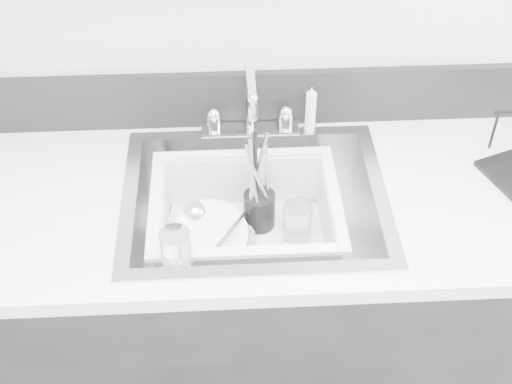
{
  "coord_description": "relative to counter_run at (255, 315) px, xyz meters",
  "views": [
    {
      "loc": [
        -0.06,
        -0.08,
        2.09
      ],
      "look_at": [
        0.0,
        1.14,
        0.98
      ],
      "focal_mm": 50.0,
      "sensor_mm": 36.0,
      "label": 1
    }
  ],
  "objects": [
    {
      "name": "room_shell",
      "position": [
        0.0,
        -0.8,
        1.22
      ],
      "size": [
        3.5,
        3.0,
        2.6
      ],
      "color": "silver",
      "rests_on": "ground"
    },
    {
      "name": "counter_run",
      "position": [
        0.0,
        0.0,
        0.0
      ],
      "size": [
        3.2,
        0.62,
        0.92
      ],
      "color": "black",
      "rests_on": "ground"
    },
    {
      "name": "backsplash",
      "position": [
        0.0,
        0.3,
        0.54
      ],
      "size": [
        3.2,
        0.02,
        0.16
      ],
      "primitive_type": "cube",
      "color": "black",
      "rests_on": "counter_run"
    },
    {
      "name": "sink",
      "position": [
        0.0,
        0.0,
        0.37
      ],
      "size": [
        0.64,
        0.52,
        0.2
      ],
      "primitive_type": null,
      "color": "silver",
      "rests_on": "counter_run"
    },
    {
      "name": "faucet",
      "position": [
        0.0,
        0.25,
        0.52
      ],
      "size": [
        0.26,
        0.18,
        0.23
      ],
      "color": "silver",
      "rests_on": "counter_run"
    },
    {
      "name": "side_sprayer",
      "position": [
        0.16,
        0.25,
        0.53
      ],
      "size": [
        0.03,
        0.03,
        0.14
      ],
      "primitive_type": "cylinder",
      "color": "silver",
      "rests_on": "counter_run"
    },
    {
      "name": "wash_tub",
      "position": [
        -0.02,
        -0.01,
        0.38
      ],
      "size": [
        0.51,
        0.44,
        0.18
      ],
      "primitive_type": null,
      "rotation": [
        0.0,
        0.0,
        -0.16
      ],
      "color": "silver",
      "rests_on": "sink"
    },
    {
      "name": "plate_stack",
      "position": [
        -0.1,
        -0.02,
        0.33
      ],
      "size": [
        0.23,
        0.22,
        0.09
      ],
      "rotation": [
        0.0,
        0.0,
        -0.25
      ],
      "color": "white",
      "rests_on": "wash_tub"
    },
    {
      "name": "utensil_cup",
      "position": [
        0.01,
        0.06,
        0.37
      ],
      "size": [
        0.08,
        0.08,
        0.27
      ],
      "rotation": [
        0.0,
        0.0,
        0.07
      ],
      "color": "black",
      "rests_on": "wash_tub"
    },
    {
      "name": "ladle",
      "position": [
        -0.09,
        0.02,
        0.35
      ],
      "size": [
        0.29,
        0.21,
        0.08
      ],
      "primitive_type": null,
      "rotation": [
        0.0,
        0.0,
        -0.43
      ],
      "color": "silver",
      "rests_on": "wash_tub"
    },
    {
      "name": "tumbler_in_tub",
      "position": [
        0.11,
        0.01,
        0.36
      ],
      "size": [
        0.08,
        0.08,
        0.11
      ],
      "primitive_type": "cylinder",
      "rotation": [
        0.0,
        0.0,
        0.01
      ],
      "color": "white",
      "rests_on": "wash_tub"
    },
    {
      "name": "tumbler_counter",
      "position": [
        -0.18,
        -0.21,
        0.51
      ],
      "size": [
        0.08,
        0.08,
        0.09
      ],
      "primitive_type": "cylinder",
      "rotation": [
        0.0,
        0.0,
        0.22
      ],
      "color": "white",
      "rests_on": "counter_run"
    },
    {
      "name": "bowl_small",
      "position": [
        0.08,
        -0.09,
        0.32
      ],
      "size": [
        0.11,
        0.11,
        0.03
      ],
      "primitive_type": "imported",
      "rotation": [
        0.0,
        0.0,
        -0.11
      ],
      "color": "white",
      "rests_on": "wash_tub"
    }
  ]
}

